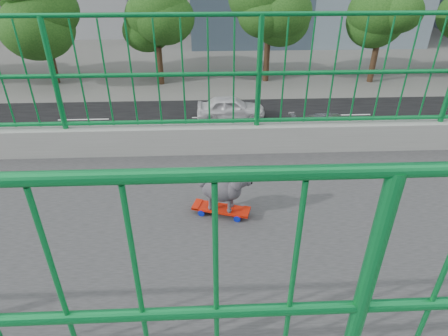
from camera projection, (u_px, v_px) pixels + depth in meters
name	position (u px, v px, depth m)	size (l,w,h in m)	color
road	(220.00, 167.00, 17.68)	(18.00, 90.00, 0.02)	black
railing	(278.00, 211.00, 2.83)	(3.00, 24.00, 1.42)	gray
street_trees	(228.00, 16.00, 26.55)	(5.30, 60.40, 7.26)	black
skateboard	(221.00, 209.00, 3.12)	(0.27, 0.49, 0.06)	red
poodle	(224.00, 189.00, 3.01)	(0.26, 0.42, 0.36)	#28262A
car_1	(0.00, 208.00, 13.73)	(1.52, 4.37, 1.44)	black
car_3	(335.00, 128.00, 19.81)	(1.95, 4.80, 1.39)	#99999E
car_4	(231.00, 108.00, 22.36)	(1.62, 4.03, 1.37)	silver
car_5	(208.00, 263.00, 11.23)	(1.66, 4.76, 1.57)	black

